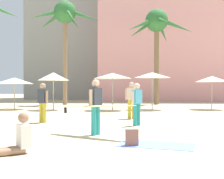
{
  "coord_description": "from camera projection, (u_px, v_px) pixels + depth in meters",
  "views": [
    {
      "loc": [
        -0.28,
        -6.51,
        1.45
      ],
      "look_at": [
        -0.96,
        6.93,
        1.37
      ],
      "focal_mm": 48.54,
      "sensor_mm": 36.0,
      "label": 1
    }
  ],
  "objects": [
    {
      "name": "beach_towel",
      "position": [
        157.0,
        145.0,
        7.62
      ],
      "size": [
        2.1,
        1.53,
        0.01
      ],
      "primitive_type": "cube",
      "rotation": [
        0.0,
        0.0,
        -0.28
      ],
      "color": "#6684E0",
      "rests_on": "ground"
    },
    {
      "name": "cafe_umbrella_4",
      "position": [
        152.0,
        75.0,
        19.92
      ],
      "size": [
        2.41,
        2.41,
        2.46
      ],
      "color": "gray",
      "rests_on": "ground"
    },
    {
      "name": "person_mid_center",
      "position": [
        43.0,
        101.0,
        12.55
      ],
      "size": [
        0.55,
        0.42,
        1.64
      ],
      "rotation": [
        0.0,
        0.0,
        4.11
      ],
      "color": "gold",
      "rests_on": "ground"
    },
    {
      "name": "cafe_umbrella_1",
      "position": [
        53.0,
        77.0,
        19.65
      ],
      "size": [
        2.05,
        2.05,
        2.44
      ],
      "color": "gray",
      "rests_on": "ground"
    },
    {
      "name": "cafe_umbrella_5",
      "position": [
        212.0,
        79.0,
        20.03
      ],
      "size": [
        2.19,
        2.19,
        2.22
      ],
      "color": "gray",
      "rests_on": "ground"
    },
    {
      "name": "cafe_umbrella_7",
      "position": [
        113.0,
        76.0,
        19.38
      ],
      "size": [
        2.45,
        2.45,
        2.39
      ],
      "color": "gray",
      "rests_on": "ground"
    },
    {
      "name": "person_near_right",
      "position": [
        137.0,
        102.0,
        11.52
      ],
      "size": [
        0.45,
        0.53,
        1.63
      ],
      "rotation": [
        0.0,
        0.0,
        5.61
      ],
      "color": "teal",
      "rests_on": "ground"
    },
    {
      "name": "ground",
      "position": [
        140.0,
        155.0,
        6.49
      ],
      "size": [
        120.0,
        120.0,
        0.0
      ],
      "primitive_type": "plane",
      "color": "#C6B28C"
    },
    {
      "name": "person_mid_left",
      "position": [
        95.0,
        105.0,
        9.14
      ],
      "size": [
        2.65,
        1.65,
        1.71
      ],
      "rotation": [
        0.0,
        0.0,
        5.77
      ],
      "color": "teal",
      "rests_on": "ground"
    },
    {
      "name": "cafe_umbrella_0",
      "position": [
        14.0,
        81.0,
        20.21
      ],
      "size": [
        2.55,
        2.55,
        2.12
      ],
      "color": "gray",
      "rests_on": "ground"
    },
    {
      "name": "palm_tree_center",
      "position": [
        157.0,
        27.0,
        26.06
      ],
      "size": [
        5.87,
        6.1,
        8.22
      ],
      "color": "brown",
      "rests_on": "ground"
    },
    {
      "name": "backpack",
      "position": [
        132.0,
        138.0,
        7.52
      ],
      "size": [
        0.33,
        0.29,
        0.42
      ],
      "rotation": [
        0.0,
        0.0,
        1.77
      ],
      "color": "brown",
      "rests_on": "ground"
    },
    {
      "name": "hotel_pink",
      "position": [
        184.0,
        45.0,
        35.95
      ],
      "size": [
        19.56,
        10.76,
        12.94
      ],
      "primitive_type": "cube",
      "color": "pink",
      "rests_on": "ground"
    },
    {
      "name": "person_far_left",
      "position": [
        131.0,
        99.0,
        14.04
      ],
      "size": [
        0.6,
        0.33,
        1.71
      ],
      "rotation": [
        0.0,
        0.0,
        1.27
      ],
      "color": "gold",
      "rests_on": "ground"
    },
    {
      "name": "person_near_left",
      "position": [
        15.0,
        140.0,
        6.62
      ],
      "size": [
        1.0,
        0.87,
        0.91
      ],
      "rotation": [
        0.0,
        0.0,
        3.78
      ],
      "color": "#936B51",
      "rests_on": "ground"
    },
    {
      "name": "palm_tree_far_left",
      "position": [
        65.0,
        18.0,
        25.52
      ],
      "size": [
        5.67,
        5.66,
        8.78
      ],
      "color": "#896B4C",
      "rests_on": "ground"
    }
  ]
}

